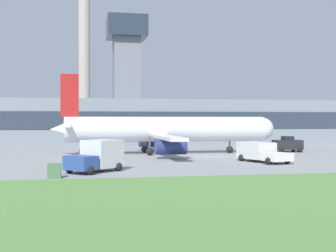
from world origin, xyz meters
TOP-DOWN VIEW (x-y plane):
  - ground_plane at (0.00, 0.00)m, footprint 400.00×400.00m
  - terminal_building at (-0.39, 27.65)m, footprint 80.53×13.52m
  - smokestack_left at (-13.51, 56.43)m, footprint 2.99×2.99m
  - airplane at (-4.36, 5.19)m, footprint 27.95×26.54m
  - pushback_tug at (12.15, 5.56)m, footprint 3.59×2.64m
  - baggage_truck at (3.19, -7.50)m, footprint 4.04×6.45m
  - fuel_truck at (-13.10, -13.22)m, footprint 4.97×4.98m
  - ground_crew_person at (7.35, -1.24)m, footprint 0.51×0.51m
  - utility_cabinet at (-16.32, -16.86)m, footprint 0.96×0.89m

SIDE VIEW (x-z plane):
  - ground_plane at x=0.00m, z-range 0.00..0.00m
  - utility_cabinet at x=-16.32m, z-range 0.00..1.04m
  - ground_crew_person at x=7.35m, z-range 0.02..1.66m
  - pushback_tug at x=12.15m, z-range -0.10..1.96m
  - baggage_truck at x=3.19m, z-range 0.02..1.95m
  - fuel_truck at x=-13.10m, z-range -0.03..2.53m
  - airplane at x=-4.36m, z-range -1.89..7.75m
  - terminal_building at x=-0.39m, z-range -6.51..15.02m
  - smokestack_left at x=-13.51m, z-range 0.12..44.62m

